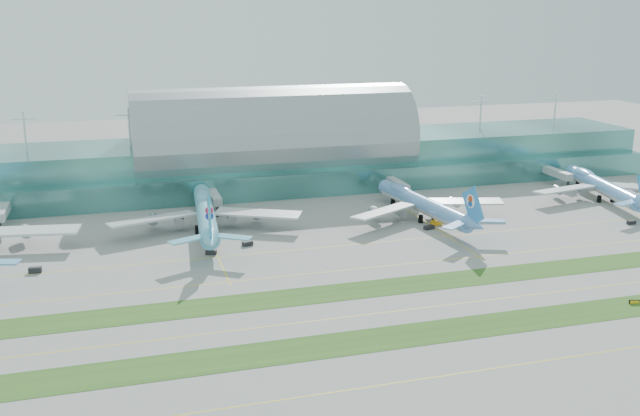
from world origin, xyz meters
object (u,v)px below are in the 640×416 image
object	(u,v)px
airliner_b	(205,212)
taxiway_sign_east	(634,302)
airliner_d	(602,185)
terminal	(274,153)
airliner_c	(422,203)

from	to	relation	value
airliner_b	taxiway_sign_east	world-z (taller)	airliner_b
airliner_b	airliner_d	world-z (taller)	airliner_b
terminal	taxiway_sign_east	distance (m)	168.17
airliner_c	taxiway_sign_east	world-z (taller)	airliner_c
airliner_c	taxiway_sign_east	bearing A→B (deg)	-83.56
taxiway_sign_east	airliner_d	bearing A→B (deg)	72.81
taxiway_sign_east	airliner_c	bearing A→B (deg)	118.95
airliner_d	taxiway_sign_east	bearing A→B (deg)	-112.27
airliner_c	taxiway_sign_east	distance (m)	91.16
terminal	airliner_c	bearing A→B (deg)	-58.72
airliner_b	airliner_c	xyz separation A→B (m)	(78.20, -7.84, -0.40)
airliner_b	airliner_c	world-z (taller)	airliner_b
terminal	taxiway_sign_east	xyz separation A→B (m)	(62.14, -155.68, -13.65)
terminal	airliner_d	bearing A→B (deg)	-26.71
airliner_b	airliner_d	distance (m)	159.71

